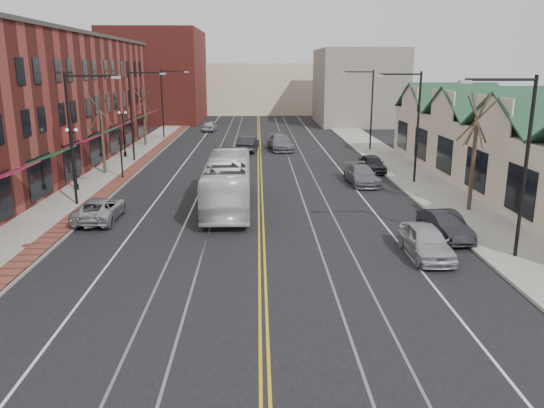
{
  "coord_description": "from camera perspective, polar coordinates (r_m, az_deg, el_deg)",
  "views": [
    {
      "loc": [
        -0.16,
        -16.39,
        8.48
      ],
      "look_at": [
        0.52,
        8.5,
        2.0
      ],
      "focal_mm": 35.0,
      "sensor_mm": 36.0,
      "label": 1
    }
  ],
  "objects": [
    {
      "name": "backdrop_left",
      "position": [
        87.84,
        -12.28,
        13.3
      ],
      "size": [
        14.0,
        18.0,
        14.0
      ],
      "primitive_type": "cube",
      "color": "maroon",
      "rests_on": "ground"
    },
    {
      "name": "transit_bus",
      "position": [
        32.67,
        -4.76,
        2.33
      ],
      "size": [
        2.81,
        11.32,
        3.14
      ],
      "primitive_type": "imported",
      "rotation": [
        0.0,
        0.0,
        3.16
      ],
      "color": "white",
      "rests_on": "ground"
    },
    {
      "name": "sidewalk_left",
      "position": [
        39.18,
        -19.11,
        1.38
      ],
      "size": [
        4.0,
        120.0,
        0.15
      ],
      "primitive_type": "cube",
      "color": "gray",
      "rests_on": "ground"
    },
    {
      "name": "traffic_signal",
      "position": [
        42.17,
        -15.95,
        5.66
      ],
      "size": [
        0.18,
        0.15,
        3.8
      ],
      "color": "black",
      "rests_on": "sidewalk_left"
    },
    {
      "name": "parked_suv",
      "position": [
        31.45,
        -18.04,
        -0.54
      ],
      "size": [
        2.26,
        4.8,
        1.32
      ],
      "primitive_type": "imported",
      "rotation": [
        0.0,
        0.0,
        3.16
      ],
      "color": "#A5A7AC",
      "rests_on": "ground"
    },
    {
      "name": "backdrop_right",
      "position": [
        82.84,
        9.2,
        12.34
      ],
      "size": [
        12.0,
        16.0,
        11.0
      ],
      "primitive_type": "cube",
      "color": "slate",
      "rests_on": "ground"
    },
    {
      "name": "streetlight_r_1",
      "position": [
        40.14,
        14.85,
        9.17
      ],
      "size": [
        3.33,
        0.25,
        8.0
      ],
      "color": "black",
      "rests_on": "sidewalk_right"
    },
    {
      "name": "parked_car_a",
      "position": [
        25.24,
        16.22,
        -3.87
      ],
      "size": [
        1.82,
        4.37,
        1.48
      ],
      "primitive_type": "imported",
      "rotation": [
        0.0,
        0.0,
        0.02
      ],
      "color": "#B4B6BB",
      "rests_on": "ground"
    },
    {
      "name": "building_left",
      "position": [
        47.4,
        -25.35,
        9.61
      ],
      "size": [
        10.0,
        50.0,
        11.0
      ],
      "primitive_type": "cube",
      "color": "maroon",
      "rests_on": "ground"
    },
    {
      "name": "parked_car_d",
      "position": [
        44.64,
        10.73,
        4.3
      ],
      "size": [
        1.9,
        4.22,
        1.41
      ],
      "primitive_type": "imported",
      "rotation": [
        0.0,
        0.0,
        0.06
      ],
      "color": "black",
      "rests_on": "ground"
    },
    {
      "name": "parked_car_b",
      "position": [
        28.21,
        18.12,
        -2.21
      ],
      "size": [
        1.84,
        4.24,
        1.36
      ],
      "primitive_type": "imported",
      "rotation": [
        0.0,
        0.0,
        0.1
      ],
      "color": "black",
      "rests_on": "ground"
    },
    {
      "name": "tree_left_near",
      "position": [
        44.43,
        -17.83,
        7.48
      ],
      "size": [
        1.78,
        1.37,
        6.48
      ],
      "color": "#382B21",
      "rests_on": "sidewalk_left"
    },
    {
      "name": "sidewalk_right",
      "position": [
        39.28,
        16.52,
        1.62
      ],
      "size": [
        4.0,
        120.0,
        0.15
      ],
      "primitive_type": "cube",
      "color": "gray",
      "rests_on": "ground"
    },
    {
      "name": "streetlight_r_0",
      "position": [
        25.27,
        24.9,
        5.38
      ],
      "size": [
        3.33,
        0.25,
        8.0
      ],
      "color": "black",
      "rests_on": "sidewalk_right"
    },
    {
      "name": "streetlight_r_2",
      "position": [
        55.64,
        10.25,
        10.8
      ],
      "size": [
        3.33,
        0.25,
        8.0
      ],
      "color": "black",
      "rests_on": "sidewalk_right"
    },
    {
      "name": "building_right",
      "position": [
        41.13,
        24.75,
        4.61
      ],
      "size": [
        8.0,
        36.0,
        4.6
      ],
      "primitive_type": "cube",
      "color": "beige",
      "rests_on": "ground"
    },
    {
      "name": "manhole_far",
      "position": [
        28.04,
        -24.73,
        -4.07
      ],
      "size": [
        0.6,
        0.6,
        0.02
      ],
      "primitive_type": "cylinder",
      "color": "#592D19",
      "rests_on": "sidewalk_left"
    },
    {
      "name": "lamppost_l_2",
      "position": [
        39.03,
        -20.49,
        4.41
      ],
      "size": [
        0.84,
        0.28,
        4.27
      ],
      "color": "black",
      "rests_on": "sidewalk_left"
    },
    {
      "name": "distant_car_right",
      "position": [
        55.48,
        0.9,
        6.62
      ],
      "size": [
        2.89,
        5.73,
        1.6
      ],
      "primitive_type": "imported",
      "rotation": [
        0.0,
        0.0,
        0.12
      ],
      "color": "slate",
      "rests_on": "ground"
    },
    {
      "name": "distant_car_left",
      "position": [
        54.59,
        -2.58,
        6.47
      ],
      "size": [
        2.22,
        4.94,
        1.57
      ],
      "primitive_type": "imported",
      "rotation": [
        0.0,
        0.0,
        3.02
      ],
      "color": "black",
      "rests_on": "ground"
    },
    {
      "name": "lamppost_l_3",
      "position": [
        52.33,
        -15.65,
        7.16
      ],
      "size": [
        0.84,
        0.28,
        4.27
      ],
      "color": "black",
      "rests_on": "sidewalk_left"
    },
    {
      "name": "parked_car_c",
      "position": [
        39.74,
        9.6,
        3.08
      ],
      "size": [
        2.26,
        4.88,
        1.38
      ],
      "primitive_type": "imported",
      "rotation": [
        0.0,
        0.0,
        0.07
      ],
      "color": "slate",
      "rests_on": "ground"
    },
    {
      "name": "distant_car_far",
      "position": [
        72.54,
        -6.68,
        8.33
      ],
      "size": [
        1.98,
        4.22,
        1.39
      ],
      "primitive_type": "imported",
      "rotation": [
        0.0,
        0.0,
        3.06
      ],
      "color": "#A9AAB0",
      "rests_on": "ground"
    },
    {
      "name": "tree_left_far",
      "position": [
        59.91,
        -13.62,
        9.2
      ],
      "size": [
        1.66,
        1.28,
        6.02
      ],
      "color": "#382B21",
      "rests_on": "sidewalk_left"
    },
    {
      "name": "streetlight_l_3",
      "position": [
        65.39,
        -11.36,
        11.28
      ],
      "size": [
        3.33,
        0.25,
        8.0
      ],
      "color": "black",
      "rests_on": "sidewalk_left"
    },
    {
      "name": "backdrop_mid",
      "position": [
        101.47,
        -1.5,
        12.33
      ],
      "size": [
        22.0,
        14.0,
        9.0
      ],
      "primitive_type": "cube",
      "color": "beige",
      "rests_on": "ground"
    },
    {
      "name": "streetlight_l_1",
      "position": [
        34.34,
        -20.23,
        7.93
      ],
      "size": [
        3.33,
        0.25,
        8.0
      ],
      "color": "black",
      "rests_on": "sidewalk_left"
    },
    {
      "name": "streetlight_l_2",
      "position": [
        49.72,
        -14.43,
        10.15
      ],
      "size": [
        3.33,
        0.25,
        8.0
      ],
      "color": "black",
      "rests_on": "sidewalk_left"
    },
    {
      "name": "ground",
      "position": [
        18.45,
        -0.91,
        -12.77
      ],
      "size": [
        160.0,
        160.0,
        0.0
      ],
      "primitive_type": "plane",
      "color": "black",
      "rests_on": "ground"
    },
    {
      "name": "tree_right_mid",
      "position": [
        33.26,
        20.93,
        5.45
      ],
      "size": [
        1.9,
        1.46,
        6.93
      ],
      "color": "#382B21",
      "rests_on": "sidewalk_right"
    }
  ]
}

